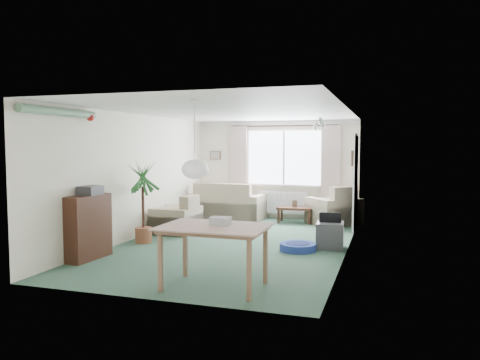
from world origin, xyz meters
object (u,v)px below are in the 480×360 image
(sofa, at_px, (228,201))
(armchair_corner, at_px, (334,205))
(armchair_left, at_px, (176,214))
(bookshelf, at_px, (89,227))
(tv_cube, at_px, (330,235))
(coffee_table, at_px, (295,215))
(dining_table, at_px, (214,258))
(houseplant, at_px, (143,202))
(pet_bed, at_px, (298,247))

(sofa, relative_size, armchair_corner, 1.80)
(armchair_left, relative_size, bookshelf, 0.85)
(armchair_corner, bearing_deg, bookshelf, 12.67)
(sofa, height_order, tv_cube, sofa)
(coffee_table, height_order, dining_table, dining_table)
(sofa, bearing_deg, houseplant, 81.55)
(bookshelf, bearing_deg, tv_cube, 32.19)
(bookshelf, distance_m, dining_table, 2.56)
(armchair_corner, relative_size, houseplant, 0.65)
(sofa, bearing_deg, coffee_table, 178.14)
(houseplant, distance_m, dining_table, 3.15)
(pet_bed, bearing_deg, coffee_table, 101.83)
(armchair_left, distance_m, bookshelf, 2.50)
(tv_cube, xyz_separation_m, pet_bed, (-0.50, -0.34, -0.17))
(sofa, xyz_separation_m, dining_table, (1.69, -5.35, -0.06))
(sofa, distance_m, bookshelf, 4.61)
(armchair_left, bearing_deg, dining_table, 34.84)
(armchair_corner, distance_m, coffee_table, 0.91)
(armchair_corner, bearing_deg, tv_cube, 53.91)
(houseplant, height_order, dining_table, houseplant)
(bookshelf, bearing_deg, armchair_corner, 57.20)
(sofa, relative_size, tv_cube, 3.57)
(bookshelf, xyz_separation_m, dining_table, (2.43, -0.81, -0.12))
(sofa, bearing_deg, armchair_corner, -179.14)
(armchair_left, distance_m, houseplant, 1.16)
(coffee_table, bearing_deg, armchair_left, -136.75)
(coffee_table, distance_m, pet_bed, 2.91)
(armchair_corner, relative_size, coffee_table, 1.21)
(armchair_corner, relative_size, bookshelf, 0.97)
(armchair_left, xyz_separation_m, tv_cube, (3.20, -0.53, -0.16))
(houseplant, bearing_deg, dining_table, -44.38)
(armchair_left, height_order, houseplant, houseplant)
(bookshelf, distance_m, houseplant, 1.42)
(houseplant, bearing_deg, pet_bed, 4.34)
(houseplant, relative_size, pet_bed, 2.44)
(coffee_table, relative_size, houseplant, 0.54)
(bookshelf, relative_size, houseplant, 0.67)
(houseplant, xyz_separation_m, dining_table, (2.24, -2.19, -0.37))
(armchair_corner, relative_size, armchair_left, 1.14)
(dining_table, bearing_deg, pet_bed, 75.69)
(sofa, height_order, pet_bed, sofa)
(armchair_corner, xyz_separation_m, houseplant, (-3.12, -3.14, 0.32))
(armchair_corner, bearing_deg, pet_bed, 43.53)
(pet_bed, bearing_deg, houseplant, -175.66)
(coffee_table, xyz_separation_m, bookshelf, (-2.44, -4.45, 0.33))
(coffee_table, xyz_separation_m, tv_cube, (1.10, -2.51, 0.04))
(armchair_corner, relative_size, pet_bed, 1.59)
(tv_cube, bearing_deg, armchair_left, 167.04)
(bookshelf, bearing_deg, sofa, 84.21)
(sofa, relative_size, houseplant, 1.18)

